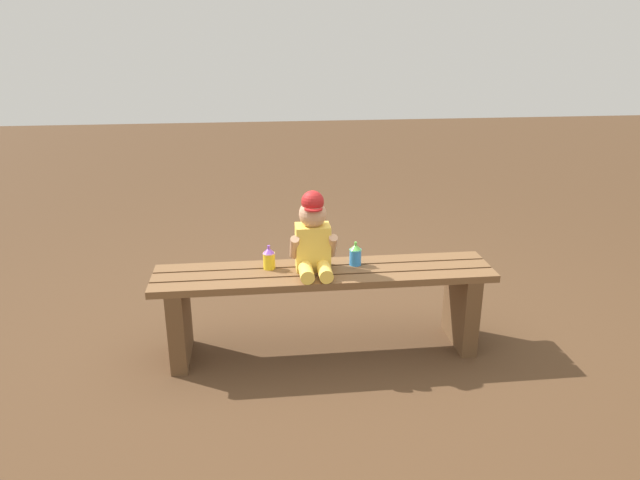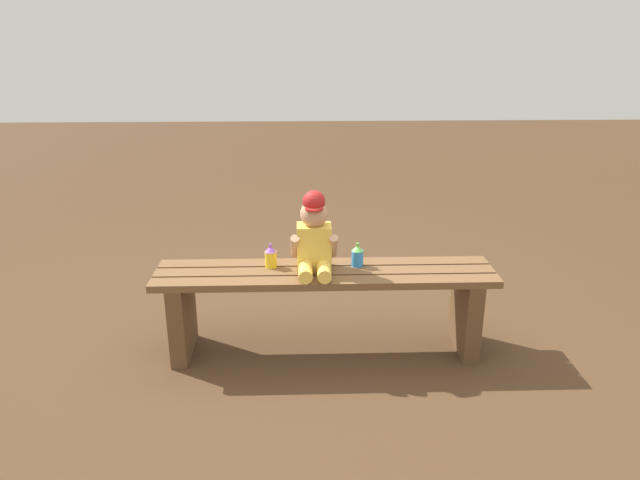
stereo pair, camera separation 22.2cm
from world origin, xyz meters
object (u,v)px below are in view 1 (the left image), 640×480
Objects in this scene: child_figure at (313,237)px; sippy_cup_right at (355,254)px; park_bench at (324,296)px; sippy_cup_left at (269,258)px.

sippy_cup_right is (0.22, 0.04, -0.12)m from child_figure.
park_bench is 0.27m from sippy_cup_right.
sippy_cup_left is 1.00× the size of sippy_cup_right.
sippy_cup_right reaches higher than park_bench.
sippy_cup_left is at bearing 168.85° from park_bench.
child_figure is at bearing -10.91° from sippy_cup_left.
sippy_cup_right is (0.44, 0.00, 0.00)m from sippy_cup_left.
park_bench is at bearing -12.12° from child_figure.
child_figure is 3.26× the size of sippy_cup_right.
child_figure is 0.25m from sippy_cup_right.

